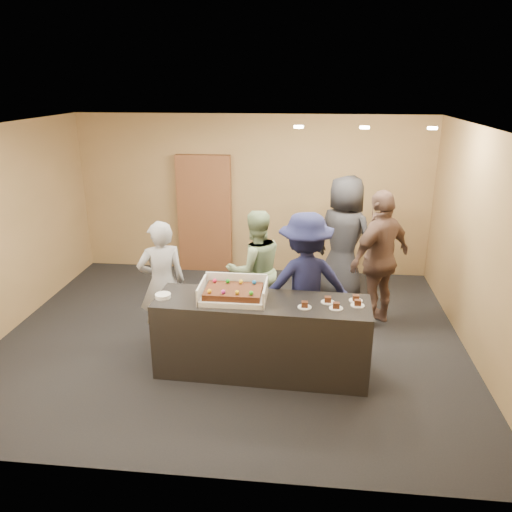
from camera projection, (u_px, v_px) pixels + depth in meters
name	position (u px, v px, depth m)	size (l,w,h in m)	color
room	(230.00, 239.00, 6.18)	(6.04, 6.00, 2.70)	black
serving_counter	(262.00, 337.00, 5.69)	(2.40, 0.70, 0.90)	black
storage_cabinet	(205.00, 214.00, 8.63)	(0.93, 0.15, 2.04)	brown
cake_box	(234.00, 294.00, 5.58)	(0.73, 0.51, 0.22)	white
sheet_cake	(233.00, 291.00, 5.54)	(0.63, 0.43, 0.12)	#3E1D0E
plate_stack	(163.00, 296.00, 5.61)	(0.18, 0.18, 0.04)	white
slice_a	(305.00, 305.00, 5.36)	(0.15, 0.15, 0.07)	white
slice_b	(328.00, 300.00, 5.49)	(0.15, 0.15, 0.07)	white
slice_c	(336.00, 306.00, 5.34)	(0.15, 0.15, 0.07)	white
slice_d	(356.00, 299.00, 5.52)	(0.15, 0.15, 0.07)	white
slice_e	(358.00, 304.00, 5.41)	(0.15, 0.15, 0.07)	white
person_server_grey	(162.00, 284.00, 6.23)	(0.59, 0.39, 1.62)	#929398
person_sage_man	(255.00, 270.00, 6.66)	(0.80, 0.62, 1.64)	#89A276
person_navy_man	(305.00, 284.00, 6.01)	(1.15, 0.66, 1.78)	#171B44
person_brown_extra	(380.00, 259.00, 6.71)	(1.10, 0.46, 1.88)	brown
person_dark_suit	(344.00, 240.00, 7.44)	(0.94, 0.61, 1.93)	black
ceiling_spotlights	(365.00, 127.00, 6.05)	(1.72, 0.12, 0.03)	#FFEAC6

